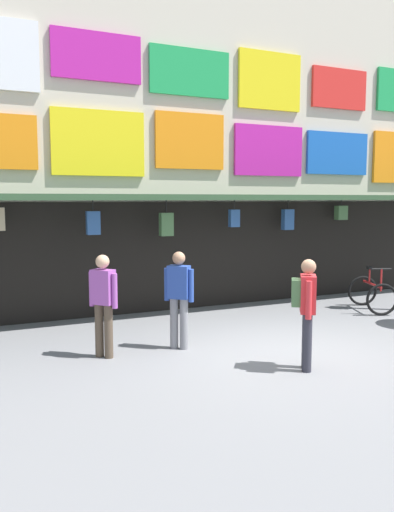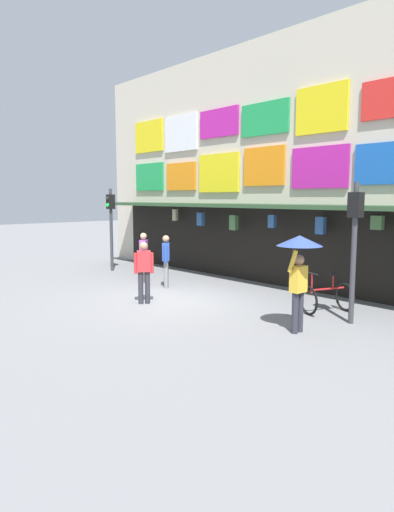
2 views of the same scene
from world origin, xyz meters
name	(u,v)px [view 1 (image 1 of 2)]	position (x,y,z in m)	size (l,w,h in m)	color
ground_plane	(285,354)	(0.00, 0.00, 0.00)	(80.00, 80.00, 0.00)	slate
shopfront	(180,140)	(0.00, 4.57, 3.96)	(18.00, 2.60, 8.00)	beige
bicycle_parked	(372,294)	(3.72, 2.00, 0.39)	(1.08, 1.34, 1.05)	black
pedestrian_in_red	(306,306)	(-0.18, -0.77, 0.98)	(0.47, 0.48, 1.68)	#2D2D38
pedestrian_in_green	(179,294)	(-1.49, 1.02, 0.95)	(0.42, 0.41, 1.68)	gray
pedestrian_in_yellow	(103,300)	(-2.78, 1.08, 0.95)	(0.40, 0.42, 1.68)	brown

